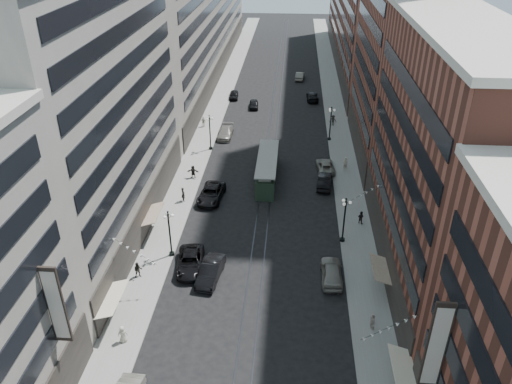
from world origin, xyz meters
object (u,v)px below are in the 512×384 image
(lamppost_sw_far, at_px, (170,232))
(car_10, at_px, (324,181))
(pedestrian_4, at_px, (373,321))
(pedestrian_8, at_px, (345,163))
(car_11, at_px, (325,166))
(pedestrian_7, at_px, (361,217))
(pedestrian_5, at_px, (193,172))
(pedestrian_9, at_px, (333,120))
(car_12, at_px, (312,96))
(car_7, at_px, (211,194))
(car_13, at_px, (254,104))
(car_9, at_px, (234,95))
(streetcar, at_px, (267,170))
(car_5, at_px, (211,271))
(car_14, at_px, (300,76))
(pedestrian_extra_0, at_px, (183,194))
(car_4, at_px, (332,272))
(car_8, at_px, (225,132))
(car_2, at_px, (190,262))
(lamppost_se_far, at_px, (344,219))
(pedestrian_1, at_px, (123,334))
(pedestrian_6, at_px, (203,122))
(lamppost_sw_mid, at_px, (210,131))
(lamppost_se_mid, at_px, (331,122))
(pedestrian_2, at_px, (138,270))

(lamppost_sw_far, height_order, car_10, lamppost_sw_far)
(lamppost_sw_far, distance_m, pedestrian_4, 22.16)
(pedestrian_4, relative_size, pedestrian_8, 0.84)
(car_11, bearing_deg, pedestrian_7, 100.13)
(pedestrian_7, bearing_deg, pedestrian_5, 5.23)
(pedestrian_9, bearing_deg, car_12, 112.20)
(car_7, bearing_deg, car_13, 90.46)
(car_10, distance_m, pedestrian_9, 21.56)
(pedestrian_4, xyz_separation_m, car_9, (-19.22, 60.26, -0.25))
(streetcar, distance_m, car_9, 34.04)
(car_9, xyz_separation_m, car_11, (16.47, -29.59, 0.00))
(lamppost_sw_far, relative_size, streetcar, 0.46)
(car_7, xyz_separation_m, car_11, (14.87, 9.27, -0.13))
(car_5, relative_size, pedestrian_7, 3.34)
(car_14, bearing_deg, pedestrian_extra_0, 80.20)
(car_4, xyz_separation_m, car_8, (-15.19, 34.68, -0.09))
(car_2, relative_size, car_14, 1.18)
(streetcar, height_order, pedestrian_7, streetcar)
(car_10, bearing_deg, car_2, 57.94)
(car_2, height_order, car_8, car_2)
(lamppost_se_far, xyz_separation_m, car_9, (-17.60, 47.01, -2.39))
(pedestrian_8, bearing_deg, lamppost_sw_far, 31.65)
(pedestrian_1, xyz_separation_m, pedestrian_7, (22.17, 20.22, -0.04))
(pedestrian_1, bearing_deg, car_2, -125.41)
(pedestrian_4, xyz_separation_m, car_8, (-18.39, 41.38, -0.17))
(car_11, height_order, pedestrian_6, pedestrian_6)
(car_13, height_order, pedestrian_6, pedestrian_6)
(car_2, distance_m, car_4, 14.44)
(streetcar, bearing_deg, car_2, -108.82)
(pedestrian_7, bearing_deg, pedestrian_1, 71.87)
(car_9, xyz_separation_m, pedestrian_6, (-3.41, -15.02, 0.28))
(streetcar, xyz_separation_m, car_11, (8.07, 3.38, -0.83))
(car_2, relative_size, pedestrian_6, 3.46)
(lamppost_sw_mid, height_order, car_9, lamppost_sw_mid)
(lamppost_sw_mid, bearing_deg, car_11, -17.93)
(car_2, distance_m, car_11, 27.66)
(lamppost_se_mid, distance_m, pedestrian_7, 24.41)
(pedestrian_4, distance_m, car_11, 30.80)
(pedestrian_2, relative_size, pedestrian_extra_0, 0.91)
(car_10, relative_size, pedestrian_extra_0, 2.62)
(lamppost_se_far, xyz_separation_m, pedestrian_5, (-19.35, 13.60, -2.06))
(streetcar, distance_m, pedestrian_extra_0, 12.27)
(car_9, relative_size, pedestrian_extra_0, 2.17)
(car_7, bearing_deg, streetcar, 45.96)
(lamppost_sw_far, xyz_separation_m, pedestrian_6, (-2.61, 35.99, -2.11))
(pedestrian_4, relative_size, pedestrian_7, 1.02)
(pedestrian_1, height_order, pedestrian_5, pedestrian_5)
(car_11, bearing_deg, car_7, 27.60)
(pedestrian_6, xyz_separation_m, pedestrian_8, (22.67, -14.40, 0.13))
(car_9, xyz_separation_m, pedestrian_9, (18.49, -12.92, 0.36))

